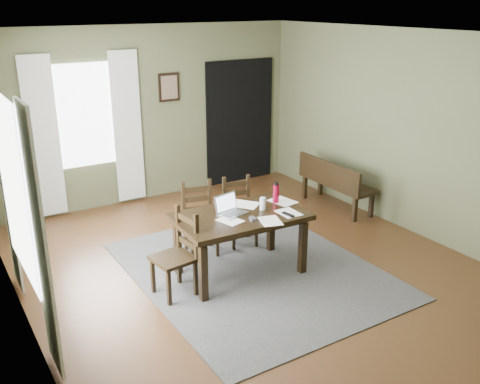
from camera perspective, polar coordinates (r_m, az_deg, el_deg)
ground at (r=6.43m, az=1.42°, el=-8.38°), size 5.00×6.00×0.01m
room_shell at (r=5.80m, az=1.57°, el=7.55°), size 5.02×6.02×2.71m
rug at (r=6.43m, az=1.42°, el=-8.30°), size 2.60×3.20×0.01m
dining_table at (r=6.08m, az=0.03°, el=-3.19°), size 1.51×0.95×0.74m
chair_end at (r=5.80m, az=-6.70°, el=-6.65°), size 0.46×0.46×0.94m
chair_back_left at (r=6.71m, az=-4.30°, el=-2.92°), size 0.47×0.48×0.91m
chair_back_right at (r=6.95m, az=-0.05°, el=-2.14°), size 0.45×0.45×0.88m
bench at (r=8.24m, az=10.01°, el=1.27°), size 0.43×1.35×0.76m
laptop at (r=6.06m, az=-1.12°, el=-1.78°), size 0.36×0.31×0.22m
computer_mouse at (r=5.88m, az=1.36°, el=-2.90°), size 0.08×0.11×0.03m
tv_remote at (r=6.04m, az=5.16°, el=-2.41°), size 0.07×0.17×0.02m
drinking_glass at (r=6.16m, az=2.44°, el=-1.25°), size 0.07×0.07×0.15m
water_bottle at (r=6.37m, az=3.86°, el=-0.12°), size 0.09×0.09×0.26m
paper_a at (r=5.88m, az=-1.06°, el=-3.06°), size 0.27×0.31×0.00m
paper_b at (r=6.11m, az=5.19°, el=-2.23°), size 0.22×0.29×0.00m
paper_c at (r=6.33m, az=0.44°, el=-1.32°), size 0.40×0.42×0.00m
paper_d at (r=6.45m, az=4.58°, el=-1.00°), size 0.29×0.35×0.00m
paper_e at (r=5.87m, az=3.24°, el=-3.11°), size 0.30×0.34×0.00m
window_left at (r=5.22m, az=-23.08°, el=0.51°), size 0.01×1.30×1.70m
window_back at (r=8.15m, az=-16.24°, el=7.83°), size 1.00×0.01×1.50m
curtain_left_near at (r=4.56m, az=-20.51°, el=-5.29°), size 0.03×0.48×2.30m
curtain_left_far at (r=6.08m, az=-23.81°, el=0.51°), size 0.03×0.48×2.30m
curtain_back_left at (r=8.03m, az=-20.25°, el=5.39°), size 0.44×0.03×2.30m
curtain_back_right at (r=8.35m, az=-11.92°, el=6.72°), size 0.44×0.03×2.30m
framed_picture at (r=8.54m, az=-7.59°, el=11.02°), size 0.34×0.03×0.44m
doorway_back at (r=9.27m, az=-0.02°, el=7.48°), size 1.30×0.03×2.10m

